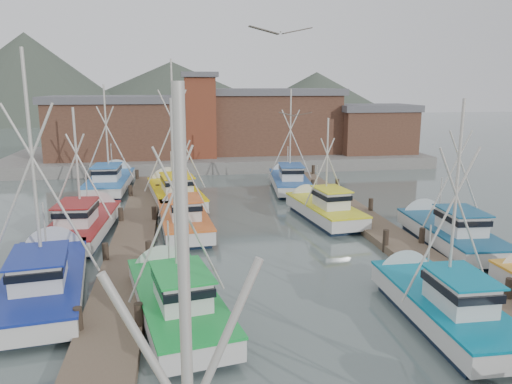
{
  "coord_description": "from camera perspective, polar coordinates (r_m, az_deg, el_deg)",
  "views": [
    {
      "loc": [
        -4.56,
        -18.26,
        8.5
      ],
      "look_at": [
        -0.18,
        8.78,
        2.6
      ],
      "focal_mm": 35.0,
      "sensor_mm": 36.0,
      "label": 1
    }
  ],
  "objects": [
    {
      "name": "boat_6",
      "position": [
        22.65,
        -22.88,
        -9.01
      ],
      "size": [
        4.33,
        9.92,
        10.7
      ],
      "rotation": [
        0.0,
        0.0,
        0.13
      ],
      "color": "black",
      "rests_on": "ground"
    },
    {
      "name": "boat_14",
      "position": [
        43.21,
        -16.24,
        1.24
      ],
      "size": [
        3.92,
        9.83,
        9.41
      ],
      "rotation": [
        0.0,
        0.0,
        -0.03
      ],
      "color": "black",
      "rests_on": "ground"
    },
    {
      "name": "boat_12",
      "position": [
        37.61,
        -9.34,
        0.0
      ],
      "size": [
        4.45,
        10.31,
        11.19
      ],
      "rotation": [
        0.0,
        0.0,
        0.14
      ],
      "color": "black",
      "rests_on": "ground"
    },
    {
      "name": "quay",
      "position": [
        56.01,
        -4.44,
        4.01
      ],
      "size": [
        44.0,
        16.0,
        1.2
      ],
      "primitive_type": "cube",
      "color": "gray",
      "rests_on": "ground"
    },
    {
      "name": "shed_left",
      "position": [
        53.81,
        -16.17,
        7.24
      ],
      "size": [
        12.72,
        8.48,
        6.2
      ],
      "color": "brown",
      "rests_on": "quay"
    },
    {
      "name": "boat_10",
      "position": [
        30.53,
        -18.98,
        -3.37
      ],
      "size": [
        3.44,
        9.4,
        8.12
      ],
      "rotation": [
        0.0,
        0.0,
        -0.06
      ],
      "color": "black",
      "rests_on": "ground"
    },
    {
      "name": "boat_5",
      "position": [
        19.97,
        20.01,
        -11.68
      ],
      "size": [
        3.46,
        8.23,
        8.71
      ],
      "rotation": [
        0.0,
        0.0,
        -0.01
      ],
      "color": "black",
      "rests_on": "ground"
    },
    {
      "name": "boat_8",
      "position": [
        30.21,
        -8.33,
        -2.99
      ],
      "size": [
        3.25,
        8.66,
        7.39
      ],
      "rotation": [
        0.0,
        0.0,
        0.08
      ],
      "color": "black",
      "rests_on": "ground"
    },
    {
      "name": "shed_right",
      "position": [
        56.73,
        13.28,
        7.11
      ],
      "size": [
        8.48,
        6.36,
        5.2
      ],
      "color": "brown",
      "rests_on": "quay"
    },
    {
      "name": "boat_9",
      "position": [
        32.51,
        7.5,
        -1.88
      ],
      "size": [
        3.47,
        8.45,
        7.17
      ],
      "rotation": [
        0.0,
        0.0,
        0.12
      ],
      "color": "black",
      "rests_on": "ground"
    },
    {
      "name": "distant_hills",
      "position": [
        141.35,
        -12.64,
        8.41
      ],
      "size": [
        175.0,
        140.0,
        42.0
      ],
      "color": "#3B4338",
      "rests_on": "ground"
    },
    {
      "name": "dock_left",
      "position": [
        23.92,
        -14.63,
        -8.53
      ],
      "size": [
        2.3,
        46.0,
        1.5
      ],
      "color": "brown",
      "rests_on": "ground"
    },
    {
      "name": "boat_4",
      "position": [
        19.38,
        -9.26,
        -11.81
      ],
      "size": [
        4.17,
        8.98,
        8.78
      ],
      "rotation": [
        0.0,
        0.0,
        0.19
      ],
      "color": "black",
      "rests_on": "ground"
    },
    {
      "name": "shed_center",
      "position": [
        56.39,
        1.64,
        8.27
      ],
      "size": [
        14.84,
        9.54,
        6.9
      ],
      "color": "brown",
      "rests_on": "quay"
    },
    {
      "name": "boat_13",
      "position": [
        41.58,
        3.76,
        1.29
      ],
      "size": [
        3.64,
        8.99,
        8.91
      ],
      "rotation": [
        0.0,
        0.0,
        -0.11
      ],
      "color": "black",
      "rests_on": "ground"
    },
    {
      "name": "ground",
      "position": [
        20.65,
        4.49,
        -12.19
      ],
      "size": [
        260.0,
        260.0,
        0.0
      ],
      "primitive_type": "plane",
      "color": "#546562",
      "rests_on": "ground"
    },
    {
      "name": "lookout_tower",
      "position": [
        51.41,
        -6.4,
        8.79
      ],
      "size": [
        3.6,
        3.6,
        8.5
      ],
      "color": "brown",
      "rests_on": "quay"
    },
    {
      "name": "gull_far",
      "position": [
        23.04,
        4.51,
        8.81
      ],
      "size": [
        1.51,
        0.66,
        0.24
      ],
      "rotation": [
        0.0,
        0.0,
        -0.54
      ],
      "color": "gray",
      "rests_on": "ground"
    },
    {
      "name": "boat_11",
      "position": [
        29.13,
        20.9,
        -4.24
      ],
      "size": [
        3.48,
        8.93,
        8.5
      ],
      "rotation": [
        0.0,
        0.0,
        -0.06
      ],
      "color": "black",
      "rests_on": "ground"
    },
    {
      "name": "dock_right",
      "position": [
        26.46,
        17.37,
        -6.68
      ],
      "size": [
        2.3,
        46.0,
        1.5
      ],
      "color": "brown",
      "rests_on": "ground"
    },
    {
      "name": "gull_near",
      "position": [
        12.35,
        2.83,
        17.84
      ],
      "size": [
        1.55,
        0.64,
        0.24
      ],
      "rotation": [
        0.0,
        0.0,
        0.18
      ],
      "color": "gray",
      "rests_on": "ground"
    }
  ]
}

